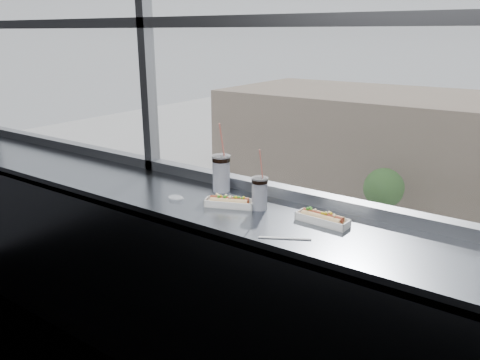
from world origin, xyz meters
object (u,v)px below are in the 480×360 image
Objects in this scene: hotdog_tray_left at (230,202)px; car_near_a at (190,253)px; soda_cup_left at (221,171)px; car_far_a at (315,222)px; tree_left at (384,188)px; wrapper at (176,197)px; hotdog_tray_right at (323,218)px; car_near_b at (300,287)px; loose_straw at (285,238)px; soda_cup_right at (260,192)px.

car_near_a is (-14.69, 16.28, -11.13)m from hotdog_tray_left.
soda_cup_left reaches higher than hotdog_tray_left.
tree_left is (3.08, 4.00, 1.82)m from car_far_a.
wrapper is 28.75m from car_far_a.
car_near_b is (-8.17, 16.21, -10.96)m from hotdog_tray_right.
car_near_b is at bearing -162.45° from car_far_a.
soda_cup_left is 0.71m from loose_straw.
tree_left is (-8.24, 28.21, -9.24)m from hotdog_tray_right.
soda_cup_left is 1.24× the size of soda_cup_right.
hotdog_tray_left is 1.16× the size of loose_straw.
car_far_a is at bearing 86.09° from loose_straw.
soda_cup_right reaches higher than hotdog_tray_right.
loose_straw is (0.28, -0.24, -0.09)m from soda_cup_right.
soda_cup_left is 24.41m from car_near_a.
car_near_b is at bearing 114.99° from soda_cup_left.
wrapper is 0.01× the size of car_near_b.
hotdog_tray_left is at bearing 128.12° from loose_straw.
car_near_b is 1.56× the size of tree_left.
wrapper reaches higher than car_far_a.
tree_left is at bearing 105.08° from soda_cup_left.
hotdog_tray_left is at bearing -74.67° from tree_left.
loose_straw is at bearing -99.06° from hotdog_tray_right.
hotdog_tray_right is 0.79m from wrapper.
hotdog_tray_right is 21.21m from car_near_b.
wrapper is 0.02× the size of car_near_a.
soda_cup_right is 0.46m from wrapper.
car_far_a is at bearing 91.98° from hotdog_tray_left.
loose_straw is 0.04× the size of car_near_a.
car_far_a is 5.37m from tree_left.
car_far_a is (-10.54, 24.36, -11.05)m from wrapper.
soda_cup_right is 0.38m from loose_straw.
car_near_b is at bearing 87.61° from loose_straw.
loose_straw is 31.02m from tree_left.
hotdog_tray_left is 0.47m from loose_straw.
wrapper is (-0.44, -0.14, -0.08)m from soda_cup_right.
tree_left reaches higher than car_near_b.
tree_left is (-7.57, 28.11, -9.33)m from soda_cup_left.
wrapper is (-0.78, -0.15, -0.01)m from hotdog_tray_right.
hotdog_tray_right is 0.04× the size of car_near_b.
wrapper is at bearing -143.04° from car_near_a.
soda_cup_right is at bearing -19.47° from soda_cup_left.
soda_cup_right is at bearing 17.44° from wrapper.
hotdog_tray_right is 0.66× the size of soda_cup_left.
car_far_a is at bearing 113.84° from soda_cup_left.
tree_left is (-8.18, 28.47, -9.22)m from loose_straw.
soda_cup_left is at bearing 120.99° from loose_straw.
wrapper is at bearing -165.92° from hotdog_tray_right.
car_near_b is (-7.83, 16.22, -11.03)m from soda_cup_right.
loose_straw reaches higher than car_far_a.
soda_cup_right is at bearing -174.92° from hotdog_tray_right.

